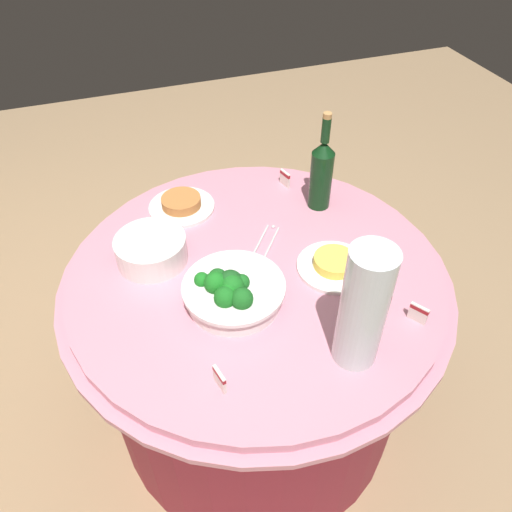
{
  "coord_description": "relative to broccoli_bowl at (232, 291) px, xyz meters",
  "views": [
    {
      "loc": [
        -0.99,
        0.35,
        1.76
      ],
      "look_at": [
        0.0,
        0.0,
        0.79
      ],
      "focal_mm": 34.95,
      "sensor_mm": 36.0,
      "label": 1
    }
  ],
  "objects": [
    {
      "name": "serving_tongs",
      "position": [
        0.21,
        -0.17,
        -0.04
      ],
      "size": [
        0.15,
        0.13,
        0.01
      ],
      "color": "silver",
      "rests_on": "buffet_table"
    },
    {
      "name": "ground_plane",
      "position": [
        0.11,
        -0.1,
        -0.79
      ],
      "size": [
        6.0,
        6.0,
        0.0
      ],
      "primitive_type": "plane",
      "color": "#9E7F5B"
    },
    {
      "name": "food_plate_peanuts",
      "position": [
        0.46,
        0.03,
        -0.03
      ],
      "size": [
        0.22,
        0.22,
        0.04
      ],
      "color": "white",
      "rests_on": "buffet_table"
    },
    {
      "name": "decorative_fruit_vase",
      "position": [
        -0.26,
        -0.23,
        0.1
      ],
      "size": [
        0.11,
        0.11,
        0.34
      ],
      "color": "silver",
      "rests_on": "buffet_table"
    },
    {
      "name": "broccoli_bowl",
      "position": [
        0.0,
        0.0,
        0.0
      ],
      "size": [
        0.28,
        0.28,
        0.11
      ],
      "color": "white",
      "rests_on": "buffet_table"
    },
    {
      "name": "food_plate_fried_egg",
      "position": [
        0.03,
        -0.32,
        -0.03
      ],
      "size": [
        0.22,
        0.22,
        0.04
      ],
      "color": "white",
      "rests_on": "buffet_table"
    },
    {
      "name": "label_placard_mid",
      "position": [
        -0.22,
        -0.44,
        -0.01
      ],
      "size": [
        0.05,
        0.03,
        0.05
      ],
      "color": "white",
      "rests_on": "buffet_table"
    },
    {
      "name": "buffet_table",
      "position": [
        0.11,
        -0.1,
        -0.41
      ],
      "size": [
        1.16,
        1.16,
        0.74
      ],
      "color": "maroon",
      "rests_on": "ground_plane"
    },
    {
      "name": "label_placard_rear",
      "position": [
        0.48,
        -0.34,
        -0.01
      ],
      "size": [
        0.05,
        0.02,
        0.05
      ],
      "color": "white",
      "rests_on": "buffet_table"
    },
    {
      "name": "plate_stack",
      "position": [
        0.24,
        0.17,
        -0.01
      ],
      "size": [
        0.21,
        0.21,
        0.08
      ],
      "color": "white",
      "rests_on": "buffet_table"
    },
    {
      "name": "wine_bottle",
      "position": [
        0.33,
        -0.41,
        0.08
      ],
      "size": [
        0.07,
        0.07,
        0.34
      ],
      "color": "black",
      "rests_on": "buffet_table"
    },
    {
      "name": "label_placard_front",
      "position": [
        -0.24,
        0.11,
        -0.01
      ],
      "size": [
        0.05,
        0.02,
        0.05
      ],
      "color": "white",
      "rests_on": "buffet_table"
    }
  ]
}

